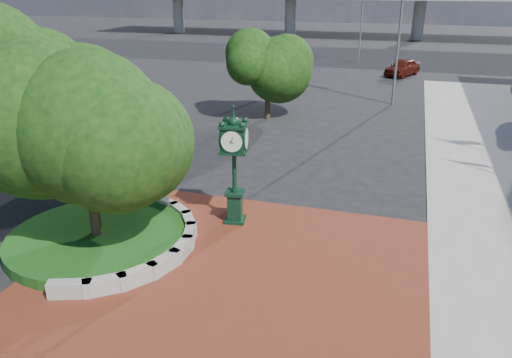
# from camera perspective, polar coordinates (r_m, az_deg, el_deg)

# --- Properties ---
(ground) EXTENTS (200.00, 200.00, 0.00)m
(ground) POSITION_cam_1_polar(r_m,az_deg,el_deg) (16.28, -2.60, -9.88)
(ground) COLOR black
(ground) RESTS_ON ground
(plaza) EXTENTS (12.00, 12.00, 0.04)m
(plaza) POSITION_cam_1_polar(r_m,az_deg,el_deg) (15.48, -3.87, -11.66)
(plaza) COLOR maroon
(plaza) RESTS_ON ground
(planter_wall) EXTENTS (2.96, 6.77, 0.54)m
(planter_wall) POSITION_cam_1_polar(r_m,az_deg,el_deg) (17.14, -11.25, -7.53)
(planter_wall) COLOR #9E9B93
(planter_wall) RESTS_ON ground
(grass_bed) EXTENTS (6.10, 6.10, 0.40)m
(grass_bed) POSITION_cam_1_polar(r_m,az_deg,el_deg) (18.29, -17.63, -6.47)
(grass_bed) COLOR #1B4814
(grass_bed) RESTS_ON ground
(tree_planter) EXTENTS (5.20, 5.20, 6.33)m
(tree_planter) POSITION_cam_1_polar(r_m,az_deg,el_deg) (16.98, -18.97, 4.10)
(tree_planter) COLOR #38281C
(tree_planter) RESTS_ON ground
(tree_street) EXTENTS (4.40, 4.40, 5.45)m
(tree_street) POSITION_cam_1_polar(r_m,az_deg,el_deg) (32.67, 1.37, 12.42)
(tree_street) COLOR #38281C
(tree_street) RESTS_ON ground
(post_clock) EXTENTS (1.05, 1.05, 4.44)m
(post_clock) POSITION_cam_1_polar(r_m,az_deg,el_deg) (18.08, -2.51, 2.04)
(post_clock) COLOR black
(post_clock) RESTS_ON ground
(parked_car) EXTENTS (3.60, 4.99, 1.58)m
(parked_car) POSITION_cam_1_polar(r_m,az_deg,el_deg) (50.80, 16.39, 12.14)
(parked_car) COLOR #4E140B
(parked_car) RESTS_ON ground
(street_lamp_near) EXTENTS (2.21, 1.04, 10.32)m
(street_lamp_near) POSITION_cam_1_polar(r_m,az_deg,el_deg) (37.73, 16.58, 17.13)
(street_lamp_near) COLOR slate
(street_lamp_near) RESTS_ON ground
(street_lamp_far) EXTENTS (2.03, 0.78, 9.29)m
(street_lamp_far) POSITION_cam_1_polar(r_m,az_deg,el_deg) (57.22, 12.24, 18.20)
(street_lamp_far) COLOR slate
(street_lamp_far) RESTS_ON ground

